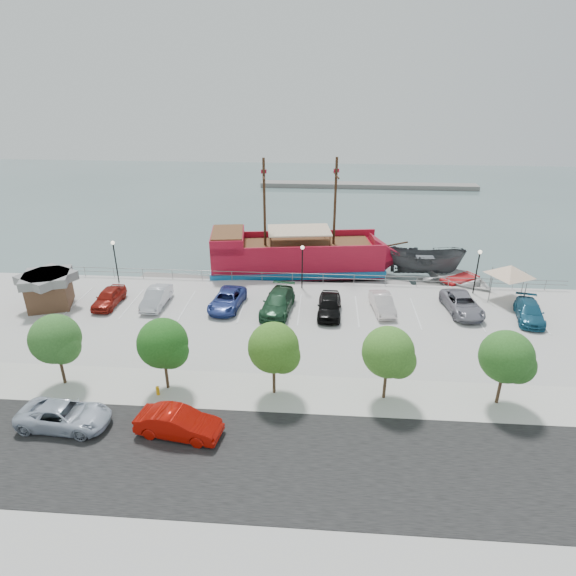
{
  "coord_description": "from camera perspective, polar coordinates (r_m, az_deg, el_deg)",
  "views": [
    {
      "loc": [
        1.79,
        -35.36,
        19.01
      ],
      "look_at": [
        -1.0,
        2.0,
        2.0
      ],
      "focal_mm": 30.0,
      "sensor_mm": 36.0,
      "label": 1
    }
  ],
  "objects": [
    {
      "name": "tree_f",
      "position": [
        31.87,
        24.72,
        -7.63
      ],
      "size": [
        3.3,
        3.2,
        5.0
      ],
      "color": "#473321",
      "rests_on": "sidewalk"
    },
    {
      "name": "land_slab",
      "position": [
        24.37,
        -1.93,
        -29.17
      ],
      "size": [
        100.0,
        58.0,
        1.2
      ],
      "primitive_type": "cube",
      "color": "#AEAEAD",
      "rests_on": "ground"
    },
    {
      "name": "fire_hydrant",
      "position": [
        32.48,
        -15.19,
        -11.6
      ],
      "size": [
        0.24,
        0.24,
        0.68
      ],
      "rotation": [
        0.0,
        0.0,
        0.02
      ],
      "color": "#E9A410",
      "rests_on": "sidewalk"
    },
    {
      "name": "parked_car_a",
      "position": [
        45.24,
        -20.48,
        -1.03
      ],
      "size": [
        1.91,
        4.47,
        1.5
      ],
      "primitive_type": "imported",
      "rotation": [
        0.0,
        0.0,
        -0.03
      ],
      "color": "maroon",
      "rests_on": "land_slab"
    },
    {
      "name": "parked_car_c",
      "position": [
        42.31,
        -7.22,
        -1.4
      ],
      "size": [
        2.98,
        5.46,
        1.45
      ],
      "primitive_type": "imported",
      "rotation": [
        0.0,
        0.0,
        -0.11
      ],
      "color": "navy",
      "rests_on": "land_slab"
    },
    {
      "name": "parked_car_g",
      "position": [
        43.78,
        19.94,
        -1.8
      ],
      "size": [
        3.07,
        5.65,
        1.5
      ],
      "primitive_type": "imported",
      "rotation": [
        0.0,
        0.0,
        0.11
      ],
      "color": "gray",
      "rests_on": "land_slab"
    },
    {
      "name": "parked_car_e",
      "position": [
        40.9,
        4.93,
        -2.06
      ],
      "size": [
        2.15,
        4.96,
        1.67
      ],
      "primitive_type": "imported",
      "rotation": [
        0.0,
        0.0,
        -0.04
      ],
      "color": "black",
      "rests_on": "land_slab"
    },
    {
      "name": "street_sedan",
      "position": [
        28.9,
        -12.84,
        -15.37
      ],
      "size": [
        5.09,
        2.42,
        1.61
      ],
      "primitive_type": "imported",
      "rotation": [
        0.0,
        0.0,
        1.42
      ],
      "color": "#B30F05",
      "rests_on": "street"
    },
    {
      "name": "parked_car_d",
      "position": [
        41.28,
        -1.22,
        -1.72
      ],
      "size": [
        3.0,
        5.98,
        1.67
      ],
      "primitive_type": "imported",
      "rotation": [
        0.0,
        0.0,
        -0.12
      ],
      "color": "#1A3F26",
      "rests_on": "land_slab"
    },
    {
      "name": "street",
      "position": [
        27.19,
        -0.77,
        -19.92
      ],
      "size": [
        100.0,
        8.0,
        0.04
      ],
      "primitive_type": "cube",
      "color": "black",
      "rests_on": "land_slab"
    },
    {
      "name": "far_shore",
      "position": [
        92.83,
        9.45,
        11.9
      ],
      "size": [
        40.0,
        3.0,
        0.8
      ],
      "primitive_type": "cube",
      "color": "gray",
      "rests_on": "ground"
    },
    {
      "name": "dock_west",
      "position": [
        50.98,
        -13.05,
        0.91
      ],
      "size": [
        7.95,
        3.04,
        0.44
      ],
      "primitive_type": "cube",
      "rotation": [
        0.0,
        0.0,
        -0.11
      ],
      "color": "slate",
      "rests_on": "ground"
    },
    {
      "name": "lamp_post_mid",
      "position": [
        44.88,
        1.7,
        3.42
      ],
      "size": [
        0.36,
        0.36,
        4.28
      ],
      "color": "black",
      "rests_on": "land_slab"
    },
    {
      "name": "pirate_ship",
      "position": [
        50.47,
        2.72,
        3.69
      ],
      "size": [
        20.76,
        8.2,
        12.94
      ],
      "rotation": [
        0.0,
        0.0,
        0.14
      ],
      "color": "maroon",
      "rests_on": "ground"
    },
    {
      "name": "lamp_post_left",
      "position": [
        49.01,
        -19.86,
        3.78
      ],
      "size": [
        0.36,
        0.36,
        4.28
      ],
      "color": "black",
      "rests_on": "land_slab"
    },
    {
      "name": "parked_car_h",
      "position": [
        44.73,
        26.7,
        -2.53
      ],
      "size": [
        2.92,
        5.19,
        1.42
      ],
      "primitive_type": "imported",
      "rotation": [
        0.0,
        0.0,
        -0.2
      ],
      "color": "#1B5674",
      "rests_on": "land_slab"
    },
    {
      "name": "tree_d",
      "position": [
        29.89,
        -1.46,
        -7.31
      ],
      "size": [
        3.3,
        3.2,
        5.0
      ],
      "color": "#473321",
      "rests_on": "sidewalk"
    },
    {
      "name": "seawall_railing",
      "position": [
        46.99,
        1.74,
        1.24
      ],
      "size": [
        50.0,
        0.06,
        1.0
      ],
      "color": "gray",
      "rests_on": "land_slab"
    },
    {
      "name": "canopy_tent",
      "position": [
        46.95,
        24.96,
        2.46
      ],
      "size": [
        5.67,
        5.67,
        3.75
      ],
      "rotation": [
        0.0,
        0.0,
        -0.31
      ],
      "color": "slate",
      "rests_on": "land_slab"
    },
    {
      "name": "lamp_post_right",
      "position": [
        47.04,
        21.59,
        2.67
      ],
      "size": [
        0.36,
        0.36,
        4.28
      ],
      "color": "black",
      "rests_on": "land_slab"
    },
    {
      "name": "speedboat",
      "position": [
        50.9,
        19.64,
        0.7
      ],
      "size": [
        8.5,
        9.02,
        1.52
      ],
      "primitive_type": "imported",
      "rotation": [
        0.0,
        0.0,
        0.61
      ],
      "color": "silver",
      "rests_on": "ground"
    },
    {
      "name": "parked_car_b",
      "position": [
        43.89,
        -15.34,
        -1.08
      ],
      "size": [
        1.69,
        4.66,
        1.53
      ],
      "primitive_type": "imported",
      "rotation": [
        0.0,
        0.0,
        -0.02
      ],
      "color": "silver",
      "rests_on": "land_slab"
    },
    {
      "name": "tree_c",
      "position": [
        31.3,
        -14.4,
        -6.58
      ],
      "size": [
        3.3,
        3.2,
        5.0
      ],
      "color": "#473321",
      "rests_on": "sidewalk"
    },
    {
      "name": "tree_e",
      "position": [
        30.09,
        12.05,
        -7.67
      ],
      "size": [
        3.3,
        3.2,
        5.0
      ],
      "color": "#473321",
      "rests_on": "sidewalk"
    },
    {
      "name": "tree_b",
      "position": [
        34.11,
        -25.69,
        -5.67
      ],
      "size": [
        3.3,
        3.2,
        5.0
      ],
      "color": "#473321",
      "rests_on": "sidewalk"
    },
    {
      "name": "dock_east",
      "position": [
        50.55,
        19.16,
        -0.08
      ],
      "size": [
        7.67,
        4.01,
        0.42
      ],
      "primitive_type": "cube",
      "rotation": [
        0.0,
        0.0,
        -0.27
      ],
      "color": "slate",
      "rests_on": "ground"
    },
    {
      "name": "shed",
      "position": [
        46.77,
        -26.48,
        -0.09
      ],
      "size": [
        4.71,
        4.71,
        3.07
      ],
      "rotation": [
        0.0,
        0.0,
        0.32
      ],
      "color": "brown",
      "rests_on": "land_slab"
    },
    {
      "name": "ground",
      "position": [
        40.67,
        1.2,
        -5.06
      ],
      "size": [
        160.0,
        160.0,
        0.0
      ],
      "primitive_type": "plane",
      "color": "#495E5D"
    },
    {
      "name": "dock_mid",
      "position": [
        49.11,
        10.6,
        0.18
      ],
      "size": [
        6.96,
        2.95,
        0.39
      ],
      "primitive_type": "cube",
      "rotation": [
        0.0,
        0.0,
        0.16
      ],
      "color": "gray",
      "rests_on": "ground"
    },
    {
      "name": "street_van",
      "position": [
        31.65,
        -24.98,
        -13.53
      ],
      "size": [
        5.43,
        2.72,
        1.48
      ],
      "primitive_type": "imported",
      "rotation": [
        0.0,
        0.0,
        1.52
      ],
      "color": "#B1BBCC",
      "rests_on": "street"
    },
    {
      "name": "patrol_boat",
      "position": [
        52.32,
        15.89,
        2.77
      ],
      "size": [
        8.24,
        3.88,
        3.08
      ],
      "primitive_type": "imported",
      "rotation": [
        0.0,
        0.0,
        1.46
      ],
      "color": "#424447",
      "rests_on": "ground"
    },
    {
      "name": "sidewalk",
      "position": [
        31.74,
        0.19,
        -12.35
      ],
      "size": [
        100.0,
        4.0,
        0.05
      ],
      "primitive_type": "cube",
      "color": "beige",
      "rests_on": "land_slab"
    },
    {
      "name": "parked_car_f",
      "position": [
        42.12,
        11.13,
        -1.8
      ],
      "size": [
        2.1,
        4.58,
        1.46
      ],
      "primitive_type": "imported",
      "rotation": [
        0.0,
        0.0,
        0.13
      ],
      "color": "silver",
      "rests_on": "land_slab"
    }
  ]
}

